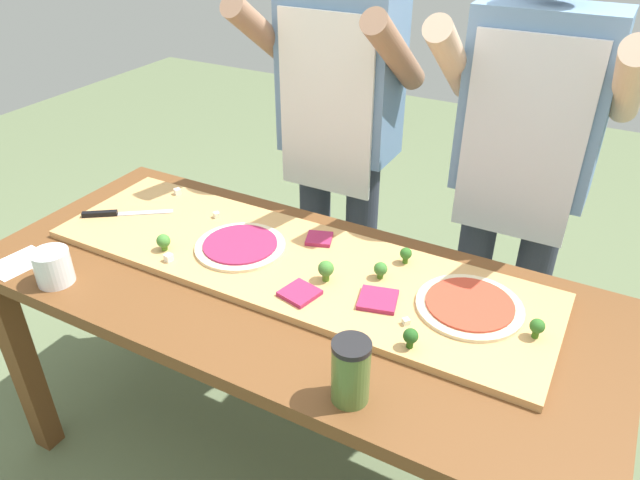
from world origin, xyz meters
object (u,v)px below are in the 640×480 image
at_px(broccoli_floret_front_mid, 326,269).
at_px(broccoli_floret_front_right, 163,241).
at_px(chefs_knife, 115,213).
at_px(broccoli_floret_back_left, 381,269).
at_px(pizza_slice_far_left, 300,293).
at_px(cheese_crumble_d, 216,215).
at_px(broccoli_floret_back_right, 411,337).
at_px(pizza_whole_tomato_red, 470,305).
at_px(recipe_note, 19,263).
at_px(prep_table, 288,312).
at_px(sauce_jar, 351,371).
at_px(broccoli_floret_center_left, 406,254).
at_px(flour_cup, 54,269).
at_px(cook_left, 338,125).
at_px(cheese_crumble_b, 177,192).
at_px(cheese_crumble_c, 168,258).
at_px(pizza_slice_center, 319,239).
at_px(cook_right, 523,161).
at_px(pizza_whole_beet_magenta, 240,246).
at_px(cheese_crumble_a, 406,322).
at_px(broccoli_floret_center_right, 537,327).
at_px(pizza_slice_near_left, 378,300).

xyz_separation_m(broccoli_floret_front_mid, broccoli_floret_front_right, (-0.49, -0.09, -0.01)).
height_order(chefs_knife, broccoli_floret_back_left, broccoli_floret_back_left).
height_order(pizza_slice_far_left, cheese_crumble_d, cheese_crumble_d).
bearing_deg(broccoli_floret_back_right, chefs_knife, 172.75).
xyz_separation_m(pizza_whole_tomato_red, recipe_note, (-1.21, -0.39, -0.03)).
relative_size(prep_table, sauce_jar, 11.63).
relative_size(broccoli_floret_center_left, flour_cup, 0.49).
bearing_deg(cook_left, cheese_crumble_b, -135.87).
height_order(prep_table, pizza_slice_far_left, pizza_slice_far_left).
relative_size(pizza_whole_tomato_red, cheese_crumble_b, 13.65).
relative_size(broccoli_floret_back_left, cheese_crumble_c, 2.30).
xyz_separation_m(pizza_slice_center, broccoli_floret_center_left, (0.27, 0.01, 0.02)).
relative_size(broccoli_floret_back_right, broccoli_floret_front_right, 1.01).
bearing_deg(chefs_knife, cheese_crumble_b, 69.07).
xyz_separation_m(broccoli_floret_front_right, cook_right, (0.85, 0.70, 0.16)).
bearing_deg(pizza_slice_far_left, pizza_slice_center, 107.97).
bearing_deg(recipe_note, cook_right, 37.86).
height_order(broccoli_floret_back_right, recipe_note, broccoli_floret_back_right).
bearing_deg(pizza_whole_beet_magenta, prep_table, -16.82).
bearing_deg(pizza_whole_tomato_red, broccoli_floret_center_left, 152.54).
bearing_deg(cheese_crumble_a, pizza_slice_far_left, -175.67).
xyz_separation_m(pizza_whole_tomato_red, cheese_crumble_b, (-1.07, 0.14, 0.00)).
distance_m(pizza_slice_center, sauce_jar, 0.61).
bearing_deg(broccoli_floret_center_right, pizza_slice_center, 168.14).
height_order(cheese_crumble_a, flour_cup, flour_cup).
bearing_deg(recipe_note, cook_left, 58.89).
height_order(pizza_slice_center, cheese_crumble_b, cheese_crumble_b).
height_order(cheese_crumble_a, cheese_crumble_d, cheese_crumble_d).
bearing_deg(cheese_crumble_d, broccoli_floret_front_mid, -16.24).
bearing_deg(broccoli_floret_back_left, chefs_knife, -174.42).
distance_m(pizza_whole_tomato_red, broccoli_floret_front_mid, 0.38).
relative_size(pizza_slice_center, broccoli_floret_back_right, 1.47).
bearing_deg(broccoli_floret_center_left, pizza_slice_center, -177.80).
height_order(broccoli_floret_center_left, cheese_crumble_b, broccoli_floret_center_left).
distance_m(broccoli_floret_center_left, broccoli_floret_front_right, 0.70).
bearing_deg(pizza_slice_far_left, recipe_note, -163.86).
distance_m(pizza_slice_center, cook_left, 0.50).
height_order(cheese_crumble_c, recipe_note, cheese_crumble_c).
bearing_deg(flour_cup, pizza_whole_beet_magenta, 44.44).
bearing_deg(broccoli_floret_front_mid, pizza_whole_tomato_red, 10.17).
height_order(pizza_whole_beet_magenta, cheese_crumble_b, cheese_crumble_b).
height_order(broccoli_floret_back_left, cook_right, cook_right).
bearing_deg(pizza_slice_center, cheese_crumble_a, -32.85).
bearing_deg(broccoli_floret_center_right, cheese_crumble_a, -160.42).
bearing_deg(broccoli_floret_front_right, cook_left, 73.01).
bearing_deg(chefs_knife, sauce_jar, -17.93).
bearing_deg(pizza_slice_near_left, recipe_note, -162.97).
distance_m(prep_table, pizza_whole_tomato_red, 0.51).
height_order(pizza_slice_center, cheese_crumble_a, cheese_crumble_a).
bearing_deg(cheese_crumble_b, flour_cup, -87.47).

